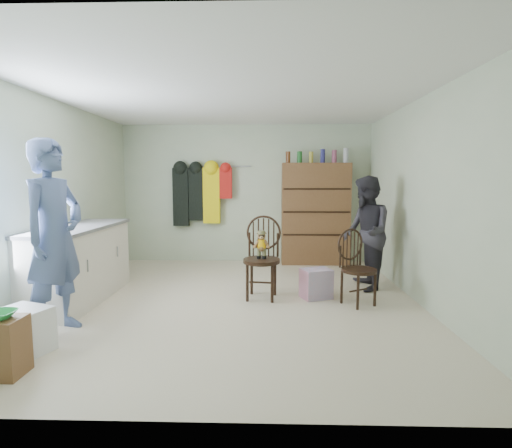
{
  "coord_description": "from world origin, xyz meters",
  "views": [
    {
      "loc": [
        0.4,
        -4.83,
        1.51
      ],
      "look_at": [
        0.25,
        0.2,
        0.95
      ],
      "focal_mm": 28.0,
      "sensor_mm": 36.0,
      "label": 1
    }
  ],
  "objects_px": {
    "counter": "(80,263)",
    "dresser": "(315,213)",
    "chair_far": "(356,264)",
    "chair_front": "(262,252)"
  },
  "relations": [
    {
      "from": "counter",
      "to": "dresser",
      "type": "height_order",
      "value": "dresser"
    },
    {
      "from": "chair_far",
      "to": "counter",
      "type": "bearing_deg",
      "value": 148.55
    },
    {
      "from": "counter",
      "to": "chair_far",
      "type": "xyz_separation_m",
      "value": [
        3.42,
        -0.05,
        0.02
      ]
    },
    {
      "from": "counter",
      "to": "dresser",
      "type": "distance_m",
      "value": 3.96
    },
    {
      "from": "counter",
      "to": "chair_front",
      "type": "height_order",
      "value": "chair_front"
    },
    {
      "from": "chair_front",
      "to": "chair_far",
      "type": "xyz_separation_m",
      "value": [
        1.14,
        -0.24,
        -0.09
      ]
    },
    {
      "from": "counter",
      "to": "dresser",
      "type": "bearing_deg",
      "value": 35.68
    },
    {
      "from": "chair_front",
      "to": "dresser",
      "type": "height_order",
      "value": "dresser"
    },
    {
      "from": "counter",
      "to": "chair_far",
      "type": "bearing_deg",
      "value": -0.83
    },
    {
      "from": "counter",
      "to": "dresser",
      "type": "relative_size",
      "value": 0.91
    }
  ]
}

